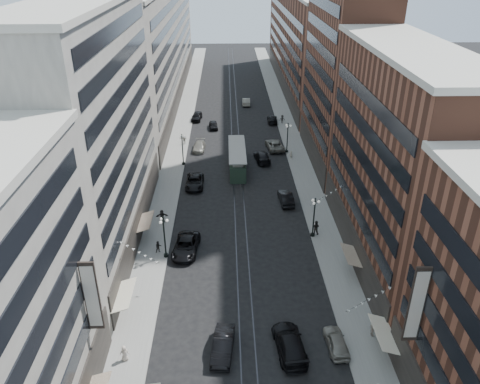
{
  "coord_description": "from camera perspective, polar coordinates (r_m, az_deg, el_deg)",
  "views": [
    {
      "loc": [
        -1.67,
        -18.57,
        33.15
      ],
      "look_at": [
        -0.07,
        35.17,
        5.0
      ],
      "focal_mm": 35.0,
      "sensor_mm": 36.0,
      "label": 1
    }
  ],
  "objects": [
    {
      "name": "streetcar",
      "position": [
        78.83,
        -0.35,
        4.05
      ],
      "size": [
        2.8,
        12.64,
        3.5
      ],
      "color": "#223628",
      "rests_on": "ground"
    },
    {
      "name": "pedestrian_5",
      "position": [
        63.97,
        -9.48,
        -2.91
      ],
      "size": [
        1.71,
        0.69,
        1.79
      ],
      "primitive_type": "imported",
      "rotation": [
        0.0,
        0.0,
        0.13
      ],
      "color": "black",
      "rests_on": "sidewalk_west"
    },
    {
      "name": "building_east_mid",
      "position": [
        54.45,
        18.53,
        3.28
      ],
      "size": [
        8.0,
        30.0,
        24.0
      ],
      "primitive_type": "cube",
      "color": "brown",
      "rests_on": "ground"
    },
    {
      "name": "sidewalk_east",
      "position": [
        95.39,
        6.08,
        7.19
      ],
      "size": [
        4.0,
        180.0,
        0.15
      ],
      "primitive_type": "cube",
      "color": "gray",
      "rests_on": "ground"
    },
    {
      "name": "building_east_far",
      "position": [
        126.75,
        7.13,
        17.83
      ],
      "size": [
        8.0,
        72.0,
        24.0
      ],
      "primitive_type": "cube",
      "color": "brown",
      "rests_on": "ground"
    },
    {
      "name": "pedestrian_9",
      "position": [
        100.26,
        5.17,
        8.85
      ],
      "size": [
        1.21,
        0.62,
        1.79
      ],
      "primitive_type": "imported",
      "rotation": [
        0.0,
        0.0,
        0.13
      ],
      "color": "black",
      "rests_on": "sidewalk_east"
    },
    {
      "name": "car_13",
      "position": [
        97.35,
        -3.26,
        8.13
      ],
      "size": [
        2.06,
        4.36,
        1.44
      ],
      "primitive_type": "imported",
      "rotation": [
        0.0,
        0.0,
        0.09
      ],
      "color": "black",
      "rests_on": "ground"
    },
    {
      "name": "car_12",
      "position": [
        101.12,
        3.96,
        8.87
      ],
      "size": [
        2.22,
        5.1,
        1.46
      ],
      "primitive_type": "imported",
      "rotation": [
        0.0,
        0.0,
        3.11
      ],
      "color": "black",
      "rests_on": "ground"
    },
    {
      "name": "building_west_mid",
      "position": [
        57.11,
        -17.3,
        6.77
      ],
      "size": [
        8.0,
        36.0,
        28.0
      ],
      "primitive_type": "cube",
      "color": "#A49E91",
      "rests_on": "ground"
    },
    {
      "name": "lamppost_se_far",
      "position": [
        59.82,
        9.01,
        -2.9
      ],
      "size": [
        1.03,
        1.14,
        5.52
      ],
      "color": "black",
      "rests_on": "sidewalk_east"
    },
    {
      "name": "pedestrian_4",
      "position": [
        48.04,
        15.87,
        -15.8
      ],
      "size": [
        0.66,
        1.0,
        1.56
      ],
      "primitive_type": "imported",
      "rotation": [
        0.0,
        0.0,
        1.86
      ],
      "color": "#C2B2A1",
      "rests_on": "sidewalk_east"
    },
    {
      "name": "car_7",
      "position": [
        73.1,
        -5.56,
        1.24
      ],
      "size": [
        2.7,
        5.84,
        1.62
      ],
      "primitive_type": "imported",
      "rotation": [
        0.0,
        0.0,
        0.0
      ],
      "color": "black",
      "rests_on": "ground"
    },
    {
      "name": "car_5",
      "position": [
        45.06,
        -2.1,
        -18.18
      ],
      "size": [
        2.36,
        5.3,
        1.69
      ],
      "primitive_type": "imported",
      "rotation": [
        0.0,
        0.0,
        -0.11
      ],
      "color": "black",
      "rests_on": "ground"
    },
    {
      "name": "car_6",
      "position": [
        45.36,
        6.08,
        -17.88
      ],
      "size": [
        3.12,
        6.4,
        1.79
      ],
      "primitive_type": "imported",
      "rotation": [
        0.0,
        0.0,
        3.24
      ],
      "color": "black",
      "rests_on": "ground"
    },
    {
      "name": "car_extra_0",
      "position": [
        81.79,
        2.72,
        4.32
      ],
      "size": [
        2.95,
        5.91,
        1.65
      ],
      "primitive_type": "imported",
      "rotation": [
        0.0,
        0.0,
        3.26
      ],
      "color": "black",
      "rests_on": "ground"
    },
    {
      "name": "car_14",
      "position": [
        112.76,
        0.75,
        10.97
      ],
      "size": [
        1.76,
        5.01,
        1.65
      ],
      "primitive_type": "imported",
      "rotation": [
        0.0,
        0.0,
        3.14
      ],
      "color": "gray",
      "rests_on": "ground"
    },
    {
      "name": "lamppost_sw_mid",
      "position": [
        79.83,
        -7.02,
        5.3
      ],
      "size": [
        1.03,
        1.14,
        5.52
      ],
      "color": "black",
      "rests_on": "sidewalk_west"
    },
    {
      "name": "car_4",
      "position": [
        46.36,
        11.67,
        -17.44
      ],
      "size": [
        1.96,
        4.44,
        1.49
      ],
      "primitive_type": "imported",
      "rotation": [
        0.0,
        0.0,
        3.19
      ],
      "color": "gray",
      "rests_on": "ground"
    },
    {
      "name": "car_9",
      "position": [
        102.7,
        -5.3,
        9.18
      ],
      "size": [
        2.44,
        5.08,
        1.68
      ],
      "primitive_type": "imported",
      "rotation": [
        0.0,
        0.0,
        -0.09
      ],
      "color": "black",
      "rests_on": "ground"
    },
    {
      "name": "lamppost_sw_far",
      "position": [
        55.93,
        -9.21,
        -5.27
      ],
      "size": [
        1.03,
        1.14,
        5.52
      ],
      "color": "black",
      "rests_on": "sidewalk_west"
    },
    {
      "name": "ground",
      "position": [
        85.29,
        -0.45,
        4.76
      ],
      "size": [
        220.0,
        220.0,
        0.0
      ],
      "primitive_type": "plane",
      "color": "black",
      "rests_on": "ground"
    },
    {
      "name": "sidewalk_west",
      "position": [
        95.0,
        -7.29,
        7.03
      ],
      "size": [
        4.0,
        180.0,
        0.15
      ],
      "primitive_type": "cube",
      "color": "gray",
      "rests_on": "ground"
    },
    {
      "name": "car_11",
      "position": [
        87.0,
        4.24,
        5.75
      ],
      "size": [
        3.49,
        6.32,
        1.67
      ],
      "primitive_type": "imported",
      "rotation": [
        0.0,
        0.0,
        3.26
      ],
      "color": "slate",
      "rests_on": "ground"
    },
    {
      "name": "pedestrian_6",
      "position": [
        89.32,
        -6.8,
        6.34
      ],
      "size": [
        1.08,
        0.67,
        1.72
      ],
      "primitive_type": "imported",
      "rotation": [
        0.0,
        0.0,
        3.37
      ],
      "color": "#A19985",
      "rests_on": "sidewalk_west"
    },
    {
      "name": "building_west_far",
      "position": [
        117.33,
        -9.63,
        17.38
      ],
      "size": [
        8.0,
        90.0,
        26.0
      ],
      "primitive_type": "cube",
      "color": "#A49E91",
      "rests_on": "ground"
    },
    {
      "name": "building_east_tower",
      "position": [
        77.82,
        12.83,
        18.01
      ],
      "size": [
        8.0,
        26.0,
        42.0
      ],
      "primitive_type": "cube",
      "color": "brown",
      "rests_on": "ground"
    },
    {
      "name": "car_8",
      "position": [
        86.66,
        -5.0,
        5.56
      ],
      "size": [
        2.37,
        5.17,
        1.47
      ],
      "primitive_type": "imported",
      "rotation": [
        0.0,
        0.0,
        -0.06
      ],
      "color": "gray",
      "rests_on": "ground"
    },
    {
      "name": "car_10",
      "position": [
        68.41,
        5.61,
        -0.7
      ],
      "size": [
        2.09,
        5.15,
        1.66
      ],
      "primitive_type": "imported",
      "rotation": [
        0.0,
        0.0,
        3.21
      ],
      "color": "black",
      "rests_on": "ground"
    },
    {
      "name": "rail_west",
      "position": [
        94.57,
        -1.02,
        7.12
      ],
      "size": [
        0.12,
        180.0,
        0.02
      ],
      "primitive_type": "cube",
      "color": "#2D2D33",
      "rests_on": "ground"
    },
    {
      "name": "pedestrian_7",
      "position": [
        61.3,
        9.22,
        -4.27
      ],
      "size": [
        1.07,
        0.86,
        1.93
      ],
      "primitive_type": "imported",
      "rotation": [
        0.0,
        0.0,
        2.72
      ],
      "color": "black",
      "rests_on": "sidewalk_east"
    },
    {
      "name": "rail_east",
      "position": [
        94.6,
        -0.16,
        7.13
      ],
      "size": [
        0.12,
        180.0,
        0.02
      ],
      "primitive_type": "cube",
      "color": "#2D2D33",
      "rests_on": "ground"
    },
    {
      "name": "pedestrian_1",
      "position": [
        45.42,
        -13.9,
        -18.53
      ],
      "size": [
        0.85,
        0.53,
        1.63
      ],
      "primitive_type": "imported",
      "rotation": [
        0.0,
        0.0,
        3.27
      ],
      "color": "#B7A998",
      "rests_on": "sidewalk_west"
    },
    {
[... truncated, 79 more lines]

